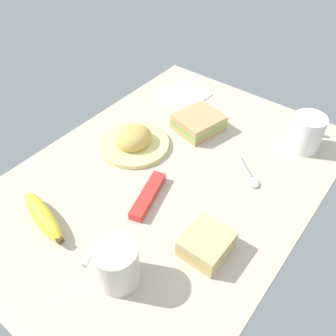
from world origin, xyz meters
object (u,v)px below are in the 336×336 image
at_px(coffee_mug_milky, 306,132).
at_px(snack_bar, 148,196).
at_px(sandwich_side, 199,123).
at_px(coffee_mug_black, 117,264).
at_px(plate_of_food, 134,141).
at_px(sandwich_main, 206,244).
at_px(banana, 43,216).
at_px(paper_napkin, 183,95).
at_px(spoon, 250,177).

relative_size(coffee_mug_milky, snack_bar, 0.75).
bearing_deg(sandwich_side, coffee_mug_milky, -67.92).
height_order(sandwich_side, snack_bar, sandwich_side).
height_order(coffee_mug_milky, snack_bar, coffee_mug_milky).
height_order(coffee_mug_black, sandwich_side, coffee_mug_black).
xyz_separation_m(plate_of_food, sandwich_main, (-0.15, -0.33, 0.00)).
xyz_separation_m(banana, snack_bar, (0.18, -0.13, -0.01)).
relative_size(plate_of_food, banana, 1.10).
bearing_deg(banana, snack_bar, -35.35).
distance_m(snack_bar, paper_napkin, 0.43).
bearing_deg(sandwich_main, coffee_mug_black, 147.58).
xyz_separation_m(sandwich_main, sandwich_side, (0.31, 0.23, 0.00)).
xyz_separation_m(plate_of_food, coffee_mug_milky, (0.27, -0.35, 0.03)).
bearing_deg(spoon, coffee_mug_milky, -15.35).
bearing_deg(paper_napkin, banana, -174.42).
relative_size(snack_bar, paper_napkin, 1.07).
xyz_separation_m(coffee_mug_milky, sandwich_main, (-0.42, 0.02, -0.03)).
bearing_deg(plate_of_food, spoon, -74.64).
bearing_deg(snack_bar, banana, 128.40).
xyz_separation_m(plate_of_food, paper_napkin, (0.27, 0.04, -0.02)).
distance_m(coffee_mug_milky, sandwich_side, 0.28).
bearing_deg(coffee_mug_black, banana, 90.49).
distance_m(plate_of_food, snack_bar, 0.19).
height_order(banana, paper_napkin, banana).
distance_m(sandwich_main, snack_bar, 0.18).
bearing_deg(paper_napkin, coffee_mug_milky, -90.83).
bearing_deg(coffee_mug_milky, banana, 149.72).
xyz_separation_m(banana, spoon, (0.38, -0.28, -0.01)).
height_order(banana, spoon, banana).
height_order(coffee_mug_black, banana, coffee_mug_black).
bearing_deg(plate_of_food, sandwich_main, -115.08).
height_order(plate_of_food, coffee_mug_black, coffee_mug_black).
distance_m(sandwich_main, sandwich_side, 0.39).
relative_size(coffee_mug_black, spoon, 1.06).
height_order(sandwich_main, banana, sandwich_main).
distance_m(banana, spoon, 0.48).
bearing_deg(coffee_mug_milky, paper_napkin, 89.17).
xyz_separation_m(sandwich_side, banana, (-0.47, 0.08, -0.00)).
bearing_deg(sandwich_main, banana, 115.97).
relative_size(coffee_mug_black, banana, 0.62).
relative_size(spoon, snack_bar, 0.69).
relative_size(coffee_mug_milky, sandwich_side, 0.76).
height_order(spoon, paper_napkin, spoon).
bearing_deg(spoon, plate_of_food, 105.36).
relative_size(coffee_mug_black, paper_napkin, 0.78).
distance_m(coffee_mug_milky, paper_napkin, 0.39).
distance_m(sandwich_side, banana, 0.47).
distance_m(coffee_mug_milky, spoon, 0.20).
xyz_separation_m(coffee_mug_milky, sandwich_side, (-0.10, 0.26, -0.03)).
bearing_deg(coffee_mug_milky, sandwich_main, 176.79).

